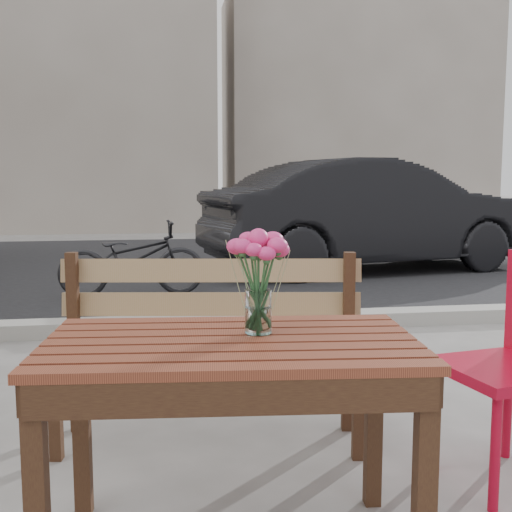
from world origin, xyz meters
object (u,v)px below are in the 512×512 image
at_px(parked_car, 372,215).
at_px(main_vase, 258,269).
at_px(bicycle, 132,259).
at_px(main_table, 231,376).

bearing_deg(parked_car, main_vase, 146.95).
distance_m(main_vase, bicycle, 4.84).
distance_m(parked_car, bicycle, 3.51).
height_order(parked_car, bicycle, parked_car).
height_order(main_table, bicycle, bicycle).
height_order(main_table, main_vase, main_vase).
bearing_deg(main_vase, parked_car, 67.92).
relative_size(main_table, parked_car, 0.28).
bearing_deg(main_table, bicycle, 101.05).
bearing_deg(bicycle, parked_car, -69.05).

